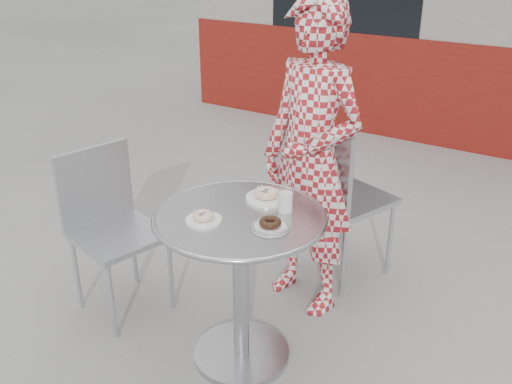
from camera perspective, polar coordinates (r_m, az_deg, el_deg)
The scene contains 9 objects.
ground at distance 2.92m, azimuth -2.08°, elevation -16.27°, with size 60.00×60.00×0.00m, color #A09D98.
bistro_table at distance 2.59m, azimuth -1.58°, elevation -6.04°, with size 0.78×0.78×0.78m.
chair_far at distance 3.45m, azimuth 8.56°, elevation -3.60°, with size 0.59×0.59×0.97m.
chair_left at distance 3.19m, azimuth -13.31°, elevation -6.99°, with size 0.51×0.51×0.89m.
seated_person at distance 2.95m, azimuth 5.52°, elevation 3.13°, with size 0.61×0.40×1.68m, color maroon.
plate_far at distance 2.63m, azimuth 1.05°, elevation -0.34°, with size 0.19×0.19×0.05m.
plate_near at distance 2.45m, azimuth -5.25°, elevation -2.58°, with size 0.16×0.16×0.04m.
plate_checker at distance 2.38m, azimuth 1.43°, elevation -3.34°, with size 0.16×0.16×0.04m.
milk_cup at distance 2.51m, azimuth 2.97°, elevation -0.90°, with size 0.07×0.07×0.11m.
Camera 1 is at (1.29, -1.80, 1.91)m, focal length 40.00 mm.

